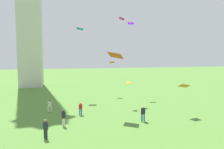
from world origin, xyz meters
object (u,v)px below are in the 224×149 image
at_px(person_0, 50,105).
at_px(person_3, 45,128).
at_px(person_4, 64,117).
at_px(kite_flying_2, 131,23).
at_px(kite_flying_1, 115,55).
at_px(kite_flying_7, 122,19).
at_px(person_1, 143,113).
at_px(kite_flying_4, 112,62).
at_px(kite_flying_0, 129,83).
at_px(person_2, 81,108).
at_px(kite_flying_6, 184,86).
at_px(kite_flying_5, 80,29).

xyz_separation_m(person_0, person_3, (0.04, -8.96, 0.06)).
xyz_separation_m(person_0, person_4, (1.66, -5.99, 0.09)).
bearing_deg(kite_flying_2, person_4, 45.50).
distance_m(person_3, kite_flying_1, 11.61).
bearing_deg(person_4, kite_flying_7, -56.78).
height_order(person_1, kite_flying_4, kite_flying_4).
relative_size(kite_flying_0, kite_flying_2, 0.78).
bearing_deg(person_2, kite_flying_6, 115.18).
relative_size(person_1, kite_flying_4, 1.61).
relative_size(person_3, kite_flying_5, 1.36).
relative_size(person_2, kite_flying_6, 1.28).
xyz_separation_m(person_2, kite_flying_7, (7.88, 8.20, 12.77)).
bearing_deg(kite_flying_5, kite_flying_2, 14.77).
distance_m(person_2, kite_flying_2, 20.08).
relative_size(person_3, kite_flying_7, 1.93).
bearing_deg(kite_flying_1, person_0, 17.77).
relative_size(person_1, kite_flying_5, 1.35).
bearing_deg(kite_flying_7, kite_flying_6, -46.12).
bearing_deg(kite_flying_0, person_4, 155.28).
relative_size(person_2, person_3, 0.91).
height_order(person_3, kite_flying_5, kite_flying_5).
xyz_separation_m(person_1, kite_flying_1, (-2.37, 3.12, 6.44)).
bearing_deg(kite_flying_7, person_1, -73.62).
bearing_deg(kite_flying_1, kite_flying_7, -70.19).
bearing_deg(person_0, kite_flying_7, 27.26).
bearing_deg(person_2, kite_flying_1, 114.57).
height_order(kite_flying_5, kite_flying_7, kite_flying_7).
bearing_deg(kite_flying_4, person_3, -93.55).
xyz_separation_m(kite_flying_2, kite_flying_7, (-2.80, -3.21, 0.16)).
height_order(person_3, kite_flying_6, kite_flying_6).
xyz_separation_m(kite_flying_0, kite_flying_6, (5.39, -5.27, 0.11)).
distance_m(kite_flying_0, kite_flying_6, 7.54).
relative_size(kite_flying_4, kite_flying_7, 1.20).
relative_size(person_1, person_3, 0.99).
relative_size(kite_flying_2, kite_flying_4, 1.12).
distance_m(kite_flying_0, kite_flying_4, 10.29).
height_order(kite_flying_1, kite_flying_6, kite_flying_1).
height_order(person_2, kite_flying_4, kite_flying_4).
xyz_separation_m(person_0, kite_flying_2, (14.48, 9.08, 12.59)).
height_order(person_1, kite_flying_7, kite_flying_7).
relative_size(kite_flying_2, kite_flying_5, 0.95).
distance_m(kite_flying_4, kite_flying_6, 16.29).
height_order(kite_flying_0, kite_flying_5, kite_flying_5).
xyz_separation_m(person_1, person_3, (-10.33, -2.36, 0.01)).
xyz_separation_m(person_3, kite_flying_2, (14.44, 18.05, 12.53)).
relative_size(person_0, person_1, 0.95).
distance_m(person_1, kite_flying_1, 7.54).
relative_size(person_3, kite_flying_0, 1.84).
bearing_deg(kite_flying_6, kite_flying_1, 163.04).
height_order(person_3, kite_flying_7, kite_flying_7).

